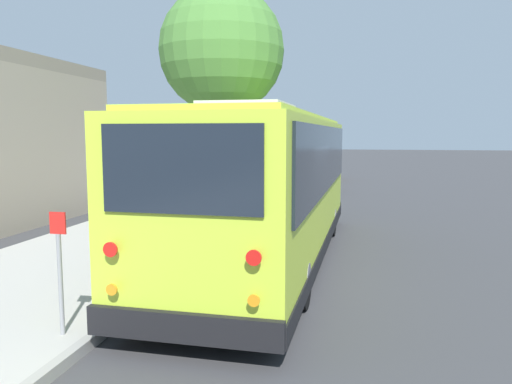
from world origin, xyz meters
name	(u,v)px	position (x,y,z in m)	size (l,w,h in m)	color
ground_plane	(271,280)	(0.00, 0.00, 0.00)	(160.00, 160.00, 0.00)	#3D3D3F
sidewalk_slab	(75,264)	(0.00, 4.05, 0.07)	(80.00, 4.44, 0.15)	#B2AFA8
curb_strip	(182,271)	(0.00, 1.77, 0.07)	(80.00, 0.14, 0.15)	#9D9A94
shuttle_bus	(269,181)	(1.41, 0.29, 1.74)	(10.28, 2.74, 3.25)	#BCDB38
parked_sedan_gray	(307,179)	(14.51, 0.82, 0.62)	(4.22, 1.83, 1.33)	slate
parked_sedan_tan	(319,170)	(20.59, 0.68, 0.59)	(4.50, 1.77, 1.28)	tan
street_tree	(223,43)	(6.26, 2.62, 5.51)	(3.84, 3.84, 7.61)	brown
sign_post_near	(60,272)	(-3.42, 2.13, 0.97)	(0.06, 0.22, 1.60)	gray
sign_post_far	(120,250)	(-1.79, 2.13, 0.88)	(0.06, 0.22, 1.41)	gray
fire_hydrant	(253,195)	(8.38, 2.11, 0.55)	(0.22, 0.22, 0.81)	red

